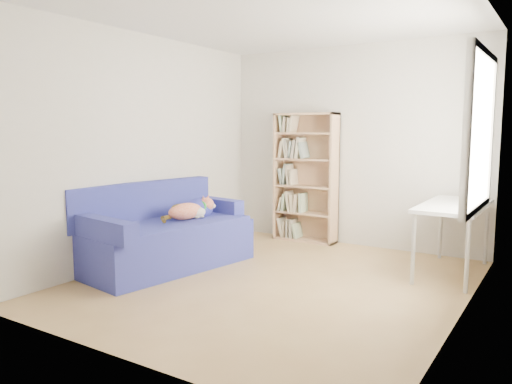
# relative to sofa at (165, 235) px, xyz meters

# --- Properties ---
(ground) EXTENTS (4.00, 4.00, 0.00)m
(ground) POSITION_rel_sofa_xyz_m (1.33, 0.14, -0.35)
(ground) COLOR #A67F4A
(ground) RESTS_ON ground
(room_shell) EXTENTS (3.54, 4.04, 2.62)m
(room_shell) POSITION_rel_sofa_xyz_m (1.43, 0.18, 1.28)
(room_shell) COLOR silver
(room_shell) RESTS_ON ground
(sofa) EXTENTS (1.19, 2.02, 0.93)m
(sofa) POSITION_rel_sofa_xyz_m (0.00, 0.00, 0.00)
(sofa) COLOR navy
(sofa) RESTS_ON ground
(bookshelf) EXTENTS (0.87, 0.27, 1.74)m
(bookshelf) POSITION_rel_sofa_xyz_m (0.73, 1.99, 0.45)
(bookshelf) COLOR tan
(bookshelf) RESTS_ON ground
(desk) EXTENTS (0.60, 1.30, 0.75)m
(desk) POSITION_rel_sofa_xyz_m (2.76, 1.40, 0.33)
(desk) COLOR white
(desk) RESTS_ON ground
(pen_cup) EXTENTS (0.09, 0.09, 0.17)m
(pen_cup) POSITION_rel_sofa_xyz_m (2.81, 1.66, 0.46)
(pen_cup) COLOR white
(pen_cup) RESTS_ON desk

